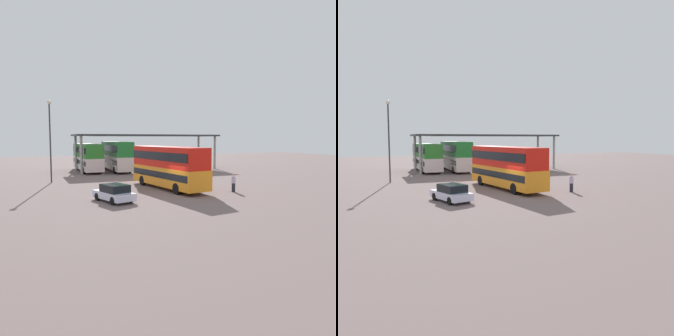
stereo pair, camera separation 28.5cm
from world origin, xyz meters
The scene contains 8 objects.
ground_plane centered at (0.00, 0.00, 0.00)m, with size 140.00×140.00×0.00m, color #6E5B5A.
double_decker_main centered at (0.32, 3.69, 2.23)m, with size 4.28×10.89×4.05m.
parked_hatchback centered at (-5.91, -1.08, 0.67)m, with size 2.86×4.16×1.35m.
double_decker_near_canopy centered at (-4.83, 23.69, 2.23)m, with size 3.16×11.37×4.06m.
double_decker_mid_row centered at (-0.70, 22.76, 2.40)m, with size 2.72×11.43×4.38m.
depot_canopy centered at (4.17, 22.78, 5.14)m, with size 22.33×7.62×5.45m.
lamppost_tall centered at (-10.16, 12.21, 5.53)m, with size 0.44×0.44×8.96m.
pedestrian_waiting centered at (5.17, -0.32, 0.82)m, with size 0.38×0.38×1.65m.
Camera 1 is at (-10.90, -25.95, 4.83)m, focal length 35.26 mm.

